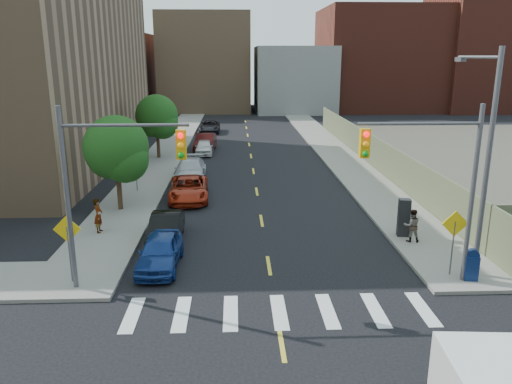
{
  "coord_description": "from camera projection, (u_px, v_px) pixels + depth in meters",
  "views": [
    {
      "loc": [
        -1.37,
        -11.65,
        8.67
      ],
      "look_at": [
        -0.36,
        12.61,
        2.0
      ],
      "focal_mm": 35.0,
      "sensor_mm": 36.0,
      "label": 1
    }
  ],
  "objects": [
    {
      "name": "warn_sign_ne",
      "position": [
        454.0,
        231.0,
        19.6
      ],
      "size": [
        1.06,
        0.06,
        2.83
      ],
      "color": "#59595E",
      "rests_on": "ground"
    },
    {
      "name": "signal_ne",
      "position": [
        435.0,
        171.0,
        18.4
      ],
      "size": [
        4.59,
        0.3,
        7.0
      ],
      "color": "#59595E",
      "rests_on": "ground"
    },
    {
      "name": "payphone",
      "position": [
        404.0,
        218.0,
        24.16
      ],
      "size": [
        0.61,
        0.53,
        1.85
      ],
      "primitive_type": "cube",
      "rotation": [
        0.0,
        0.0,
        -0.15
      ],
      "color": "black",
      "rests_on": "sidewalk_ne"
    },
    {
      "name": "pedestrian_west",
      "position": [
        98.0,
        216.0,
        24.66
      ],
      "size": [
        0.41,
        0.63,
        1.73
      ],
      "primitive_type": "imported",
      "rotation": [
        0.0,
        0.0,
        1.57
      ],
      "color": "gray",
      "rests_on": "sidewalk_nw"
    },
    {
      "name": "bg_bldg_east",
      "position": [
        377.0,
        59.0,
        81.71
      ],
      "size": [
        18.0,
        18.0,
        16.0
      ],
      "primitive_type": "cube",
      "color": "#592319",
      "rests_on": "ground"
    },
    {
      "name": "sidewalk_ne",
      "position": [
        320.0,
        138.0,
        53.85
      ],
      "size": [
        3.5,
        73.0,
        0.15
      ],
      "primitive_type": "cube",
      "color": "gray",
      "rests_on": "ground"
    },
    {
      "name": "warn_sign_nw",
      "position": [
        68.0,
        237.0,
        19.0
      ],
      "size": [
        1.06,
        0.06,
        2.83
      ],
      "color": "#59595E",
      "rests_on": "ground"
    },
    {
      "name": "streetlight_ne",
      "position": [
        484.0,
        148.0,
        19.17
      ],
      "size": [
        0.25,
        3.7,
        9.0
      ],
      "color": "#59595E",
      "rests_on": "ground"
    },
    {
      "name": "fence_north",
      "position": [
        370.0,
        150.0,
        40.61
      ],
      "size": [
        0.12,
        44.0,
        2.5
      ],
      "primitive_type": "cube",
      "color": "#646748",
      "rests_on": "ground"
    },
    {
      "name": "bg_bldg_center",
      "position": [
        293.0,
        79.0,
        80.01
      ],
      "size": [
        12.0,
        16.0,
        10.0
      ],
      "primitive_type": "cube",
      "color": "gray",
      "rests_on": "ground"
    },
    {
      "name": "sidewalk_nw",
      "position": [
        176.0,
        139.0,
        53.23
      ],
      "size": [
        3.5,
        73.0,
        0.15
      ],
      "primitive_type": "cube",
      "color": "gray",
      "rests_on": "ground"
    },
    {
      "name": "bg_bldg_midwest",
      "position": [
        206.0,
        63.0,
        80.72
      ],
      "size": [
        14.0,
        16.0,
        15.0
      ],
      "primitive_type": "cube",
      "color": "#8C6B4C",
      "rests_on": "ground"
    },
    {
      "name": "bg_bldg_fareast",
      "position": [
        479.0,
        53.0,
        80.16
      ],
      "size": [
        14.0,
        16.0,
        18.0
      ],
      "primitive_type": "cube",
      "color": "#592319",
      "rests_on": "ground"
    },
    {
      "name": "parked_car_silver",
      "position": [
        190.0,
        170.0,
        35.58
      ],
      "size": [
        2.16,
        5.24,
        1.52
      ],
      "primitive_type": "imported",
      "rotation": [
        0.0,
        0.0,
        0.01
      ],
      "color": "#B7BAC0",
      "rests_on": "ground"
    },
    {
      "name": "pedestrian_east",
      "position": [
        412.0,
        226.0,
        23.44
      ],
      "size": [
        0.81,
        0.66,
        1.57
      ],
      "primitive_type": "imported",
      "rotation": [
        0.0,
        0.0,
        3.05
      ],
      "color": "gray",
      "rests_on": "sidewalk_ne"
    },
    {
      "name": "parked_car_blue",
      "position": [
        160.0,
        252.0,
        20.95
      ],
      "size": [
        1.74,
        4.15,
        1.4
      ],
      "primitive_type": "imported",
      "rotation": [
        0.0,
        0.0,
        -0.02
      ],
      "color": "navy",
      "rests_on": "ground"
    },
    {
      "name": "parked_car_red",
      "position": [
        189.0,
        189.0,
        30.83
      ],
      "size": [
        2.63,
        5.22,
        1.42
      ],
      "primitive_type": "imported",
      "rotation": [
        0.0,
        0.0,
        0.06
      ],
      "color": "#A22610",
      "rests_on": "ground"
    },
    {
      "name": "tree_west_near",
      "position": [
        117.0,
        152.0,
        27.79
      ],
      "size": [
        3.66,
        3.64,
        5.52
      ],
      "color": "#332114",
      "rests_on": "ground"
    },
    {
      "name": "parked_car_white",
      "position": [
        204.0,
        147.0,
        44.97
      ],
      "size": [
        1.58,
        3.88,
        1.32
      ],
      "primitive_type": "imported",
      "rotation": [
        0.0,
        0.0,
        0.01
      ],
      "color": "silver",
      "rests_on": "ground"
    },
    {
      "name": "tree_west_far",
      "position": [
        157.0,
        119.0,
        42.24
      ],
      "size": [
        3.66,
        3.64,
        5.52
      ],
      "color": "#332114",
      "rests_on": "ground"
    },
    {
      "name": "parked_car_black",
      "position": [
        166.0,
        228.0,
        23.88
      ],
      "size": [
        1.43,
        4.09,
        1.35
      ],
      "primitive_type": "imported",
      "rotation": [
        0.0,
        0.0,
        -0.0
      ],
      "color": "black",
      "rests_on": "ground"
    },
    {
      "name": "bg_bldg_west",
      "position": [
        104.0,
        73.0,
        78.55
      ],
      "size": [
        14.0,
        18.0,
        12.0
      ],
      "primitive_type": "cube",
      "color": "#592319",
      "rests_on": "ground"
    },
    {
      "name": "parked_car_maroon",
      "position": [
        205.0,
        142.0,
        46.69
      ],
      "size": [
        2.02,
        4.9,
        1.58
      ],
      "primitive_type": "imported",
      "rotation": [
        0.0,
        0.0,
        -0.07
      ],
      "color": "#410E0D",
      "rests_on": "ground"
    },
    {
      "name": "smokestack",
      "position": [
        508.0,
        20.0,
        78.99
      ],
      "size": [
        1.8,
        1.8,
        28.0
      ],
      "primitive_type": "cylinder",
      "color": "#8C6B4C",
      "rests_on": "ground"
    },
    {
      "name": "parked_car_grey",
      "position": [
        210.0,
        127.0,
        57.84
      ],
      "size": [
        2.29,
        4.94,
        1.37
      ],
      "primitive_type": "imported",
      "rotation": [
        0.0,
        0.0,
        -0.0
      ],
      "color": "black",
      "rests_on": "ground"
    },
    {
      "name": "mailbox",
      "position": [
        471.0,
        265.0,
        19.47
      ],
      "size": [
        0.57,
        0.47,
        1.27
      ],
      "rotation": [
        0.0,
        0.0,
        -0.15
      ],
      "color": "navy",
      "rests_on": "sidewalk_ne"
    },
    {
      "name": "warn_sign_midwest",
      "position": [
        136.0,
        163.0,
        32.0
      ],
      "size": [
        1.06,
        0.06,
        2.83
      ],
      "color": "#59595E",
      "rests_on": "ground"
    },
    {
      "name": "signal_nw",
      "position": [
        107.0,
        175.0,
        17.92
      ],
      "size": [
        4.59,
        0.3,
        7.0
      ],
      "color": "#59595E",
      "rests_on": "ground"
    }
  ]
}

